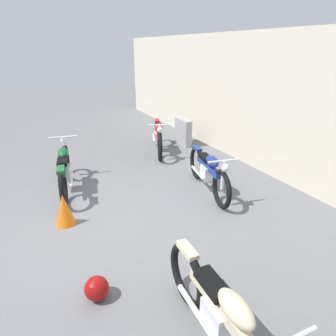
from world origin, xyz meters
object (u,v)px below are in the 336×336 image
object	(u,v)px
motorcycle_red	(158,136)
motorcycle_blue	(208,171)
stone_marker	(183,132)
helmet	(97,288)
motorcycle_cream	(222,318)
traffic_cone	(64,210)
motorcycle_green	(65,169)

from	to	relation	value
motorcycle_red	motorcycle_blue	bearing A→B (deg)	18.96
stone_marker	helmet	distance (m)	6.08
motorcycle_cream	motorcycle_red	world-z (taller)	motorcycle_red
helmet	motorcycle_blue	xyz separation A→B (m)	(-1.77, 2.70, 0.30)
traffic_cone	motorcycle_blue	size ratio (longest dim) A/B	0.27
stone_marker	motorcycle_blue	distance (m)	3.18
traffic_cone	motorcycle_green	xyz separation A→B (m)	(-1.36, 0.22, 0.18)
traffic_cone	motorcycle_red	world-z (taller)	motorcycle_red
helmet	motorcycle_green	world-z (taller)	motorcycle_green
motorcycle_blue	traffic_cone	bearing A→B (deg)	-78.66
motorcycle_green	motorcycle_blue	bearing A→B (deg)	-107.61
motorcycle_cream	motorcycle_blue	size ratio (longest dim) A/B	1.03
helmet	motorcycle_cream	bearing A→B (deg)	37.05
stone_marker	helmet	bearing A→B (deg)	-38.44
helmet	motorcycle_blue	size ratio (longest dim) A/B	0.14
stone_marker	motorcycle_blue	xyz separation A→B (m)	(2.99, -1.08, 0.06)
motorcycle_cream	motorcycle_red	bearing A→B (deg)	163.12
traffic_cone	motorcycle_red	size ratio (longest dim) A/B	0.27
helmet	motorcycle_cream	distance (m)	1.52
traffic_cone	motorcycle_blue	distance (m)	2.80
stone_marker	motorcycle_cream	world-z (taller)	motorcycle_cream
motorcycle_blue	motorcycle_green	bearing A→B (deg)	-106.58
traffic_cone	motorcycle_cream	xyz separation A→B (m)	(2.99, 0.99, 0.18)
motorcycle_blue	helmet	bearing A→B (deg)	-44.86
traffic_cone	motorcycle_green	world-z (taller)	motorcycle_green
stone_marker	motorcycle_cream	distance (m)	6.61
motorcycle_cream	traffic_cone	bearing A→B (deg)	-159.74
stone_marker	traffic_cone	distance (m)	4.88
helmet	traffic_cone	bearing A→B (deg)	-177.14
motorcycle_red	stone_marker	bearing A→B (deg)	129.39
motorcycle_green	motorcycle_cream	size ratio (longest dim) A/B	1.00
traffic_cone	motorcycle_red	xyz separation A→B (m)	(-2.66, 2.91, 0.19)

